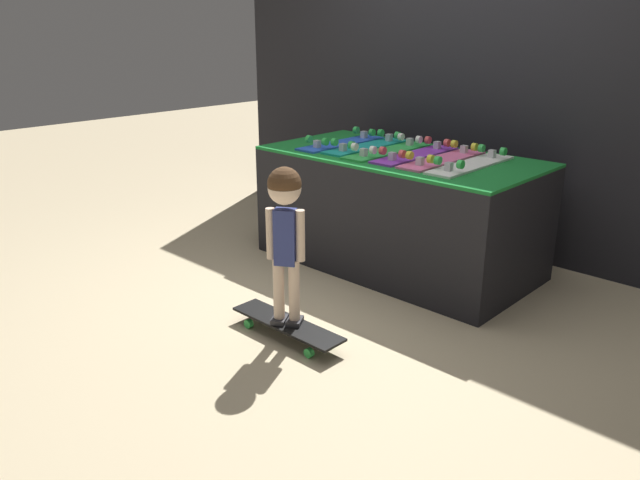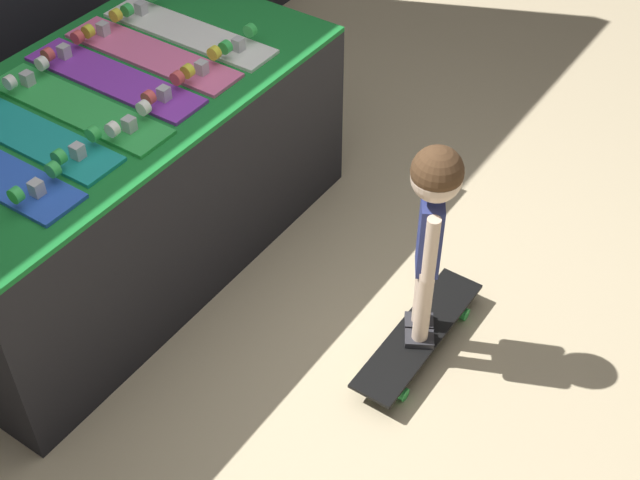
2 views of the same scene
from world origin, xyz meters
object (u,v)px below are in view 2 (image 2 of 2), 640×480
at_px(skateboard_green_on_rack, 78,106).
at_px(skateboard_on_floor, 418,335).
at_px(skateboard_white_on_rack, 189,31).
at_px(skateboard_purple_on_rack, 113,77).
at_px(skateboard_pink_on_rack, 152,53).
at_px(child, 433,212).
at_px(skateboard_teal_on_rack, 26,131).

distance_m(skateboard_green_on_rack, skateboard_on_floor, 1.54).
height_order(skateboard_white_on_rack, skateboard_on_floor, skateboard_white_on_rack).
bearing_deg(skateboard_purple_on_rack, skateboard_pink_on_rack, -0.18).
xyz_separation_m(skateboard_pink_on_rack, skateboard_on_floor, (-0.09, -1.33, -0.74)).
bearing_deg(child, skateboard_purple_on_rack, 64.36).
bearing_deg(skateboard_white_on_rack, skateboard_on_floor, -103.09).
distance_m(skateboard_pink_on_rack, skateboard_on_floor, 1.53).
relative_size(skateboard_pink_on_rack, child, 0.90).
distance_m(skateboard_purple_on_rack, skateboard_white_on_rack, 0.43).
bearing_deg(skateboard_on_floor, child, -75.96).
xyz_separation_m(skateboard_white_on_rack, skateboard_on_floor, (-0.31, -1.32, -0.74)).
xyz_separation_m(skateboard_green_on_rack, skateboard_purple_on_rack, (0.21, 0.03, 0.00)).
distance_m(skateboard_purple_on_rack, child, 1.34).
xyz_separation_m(skateboard_purple_on_rack, child, (0.12, -1.33, -0.11)).
relative_size(skateboard_teal_on_rack, skateboard_purple_on_rack, 1.00).
relative_size(skateboard_teal_on_rack, skateboard_white_on_rack, 1.00).
distance_m(skateboard_teal_on_rack, skateboard_on_floor, 1.63).
bearing_deg(skateboard_green_on_rack, skateboard_purple_on_rack, 7.62).
bearing_deg(skateboard_on_floor, skateboard_purple_on_rack, 95.18).
xyz_separation_m(skateboard_purple_on_rack, skateboard_on_floor, (0.12, -1.33, -0.74)).
xyz_separation_m(skateboard_purple_on_rack, skateboard_white_on_rack, (0.43, -0.01, 0.00)).
height_order(skateboard_purple_on_rack, skateboard_pink_on_rack, same).
bearing_deg(skateboard_pink_on_rack, skateboard_white_on_rack, -2.40).
distance_m(skateboard_white_on_rack, child, 1.36).
bearing_deg(child, skateboard_teal_on_rack, 81.47).
relative_size(skateboard_on_floor, child, 0.83).
bearing_deg(skateboard_purple_on_rack, child, -84.82).
bearing_deg(skateboard_purple_on_rack, skateboard_green_on_rack, -172.38).
height_order(skateboard_teal_on_rack, skateboard_on_floor, skateboard_teal_on_rack).
xyz_separation_m(skateboard_white_on_rack, child, (-0.31, -1.32, -0.11)).
bearing_deg(skateboard_white_on_rack, child, -103.09).
xyz_separation_m(skateboard_teal_on_rack, skateboard_on_floor, (0.55, -1.34, -0.74)).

